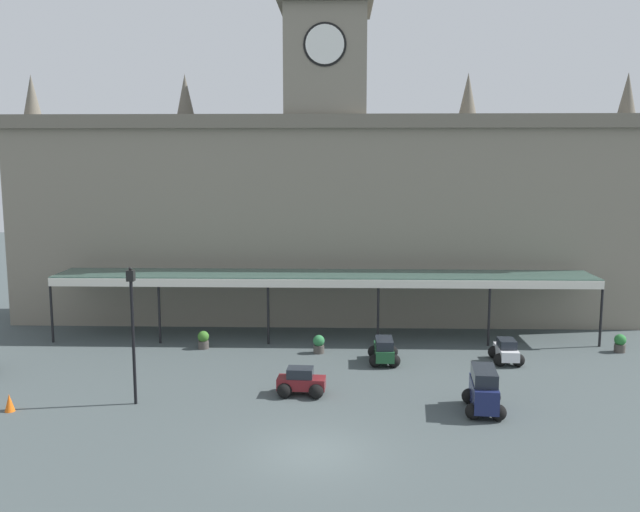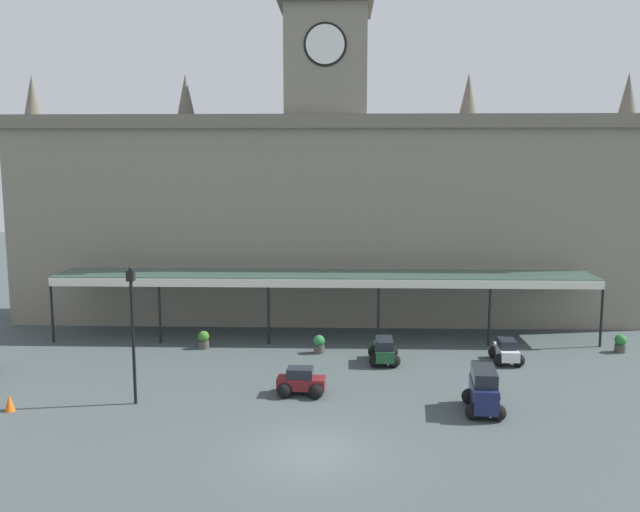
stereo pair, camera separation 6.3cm
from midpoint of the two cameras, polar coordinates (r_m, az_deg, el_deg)
name	(u,v)px [view 2 (the right image)]	position (r m, az deg, el deg)	size (l,w,h in m)	color
ground_plane	(313,453)	(23.92, -0.57, -16.45)	(140.00, 140.00, 0.00)	#414B4C
station_building	(326,208)	(41.69, 0.55, 4.13)	(38.33, 5.56, 19.88)	gray
entrance_canopy	(324,277)	(37.26, 0.38, -1.76)	(30.05, 3.26, 3.69)	#38564C
car_white_sedan	(506,353)	(34.76, 15.68, -7.95)	(1.55, 2.07, 1.19)	silver
car_green_estate	(384,352)	(33.58, 5.54, -8.13)	(1.55, 2.25, 1.27)	#1E512D
car_navy_van	(484,392)	(27.89, 13.86, -11.24)	(1.76, 2.48, 1.77)	#19214C
car_maroon_sedan	(301,383)	(29.10, -1.56, -10.81)	(2.10, 1.60, 1.19)	maroon
victorian_lamppost	(132,321)	(28.26, -15.66, -5.37)	(0.30, 0.30, 5.72)	black
traffic_cone	(10,402)	(30.02, -24.93, -11.27)	(0.40, 0.40, 0.72)	orange
planter_by_canopy	(319,344)	(35.06, -0.04, -7.52)	(0.60, 0.60, 0.96)	#47423D
planter_near_kerb	(204,340)	(36.42, -9.86, -7.04)	(0.60, 0.60, 0.96)	#47423D
planter_forecourt_centre	(620,343)	(38.57, 24.32, -6.80)	(0.60, 0.60, 0.96)	#47423D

